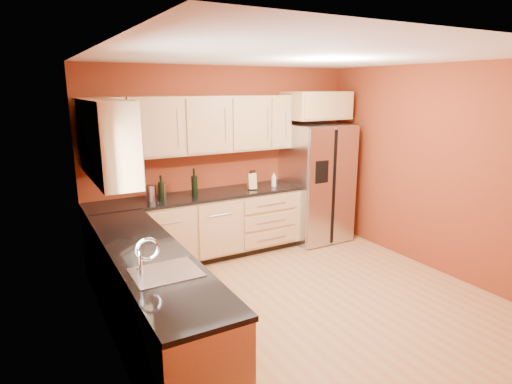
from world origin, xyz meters
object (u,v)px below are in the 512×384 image
knife_block (252,181)px  soap_dispenser (274,180)px  refrigerator (316,183)px  wine_bottle_a (161,188)px  canister_left (151,193)px

knife_block → soap_dispenser: size_ratio=1.16×
refrigerator → wine_bottle_a: 2.42m
knife_block → refrigerator: bearing=13.9°
soap_dispenser → wine_bottle_a: bearing=179.7°
soap_dispenser → canister_left: bearing=178.1°
refrigerator → wine_bottle_a: (-2.42, 0.01, 0.19)m
refrigerator → soap_dispenser: bearing=179.8°
knife_block → soap_dispenser: 0.35m
wine_bottle_a → knife_block: wine_bottle_a is taller
wine_bottle_a → knife_block: 1.30m
wine_bottle_a → refrigerator: bearing=-0.3°
canister_left → knife_block: (1.41, -0.05, 0.01)m
wine_bottle_a → soap_dispenser: bearing=-0.3°
canister_left → wine_bottle_a: 0.14m
refrigerator → soap_dispenser: 0.77m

